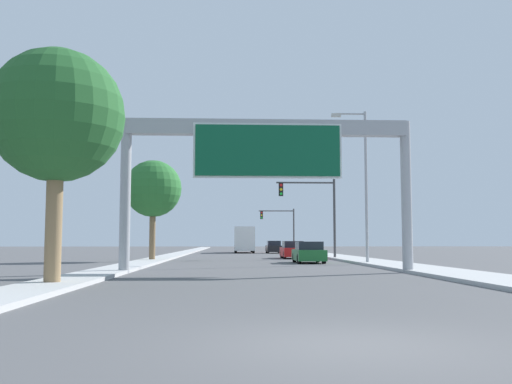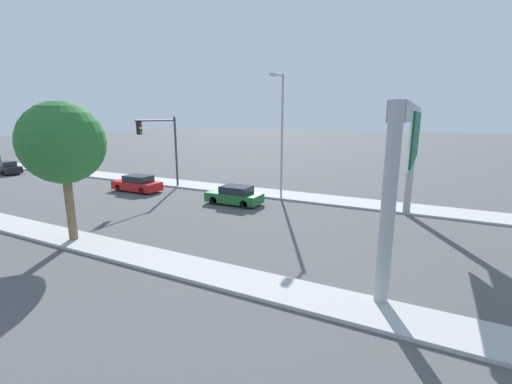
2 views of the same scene
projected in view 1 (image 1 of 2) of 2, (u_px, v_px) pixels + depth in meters
The scene contains 13 objects.
ground_plane at pixel (352, 346), 7.85m from camera, with size 300.00×300.00×0.00m, color #515154.
sidewalk_right at pixel (310, 253), 67.91m from camera, with size 3.00×120.00×0.15m.
median_strip_left at pixel (183, 253), 67.25m from camera, with size 2.00×120.00×0.15m.
sign_gantry at pixel (267, 152), 26.13m from camera, with size 13.38×0.73×7.02m.
car_near_left at pixel (292, 250), 47.71m from camera, with size 1.76×4.51×1.45m.
car_near_center at pixel (274, 247), 68.56m from camera, with size 1.73×4.43×1.49m.
car_mid_right at pixel (309, 253), 37.74m from camera, with size 1.82×4.23×1.42m.
truck_box_primary at pixel (244, 240), 70.94m from camera, with size 2.41×8.60×3.18m.
traffic_light_near_intersection at pixel (316, 205), 46.28m from camera, with size 4.84×0.32×6.50m.
traffic_light_mid_block at pixel (282, 222), 76.09m from camera, with size 4.79×0.32×5.78m.
palm_tree_foreground at pixel (57, 117), 18.55m from camera, with size 4.37×4.37×7.71m.
palm_tree_background at pixel (153, 189), 41.18m from camera, with size 4.11×4.11×7.29m.
street_lamp_right at pixel (362, 175), 35.91m from camera, with size 2.25×0.28×9.67m.
Camera 1 is at (-1.67, -7.93, 1.44)m, focal length 40.00 mm.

